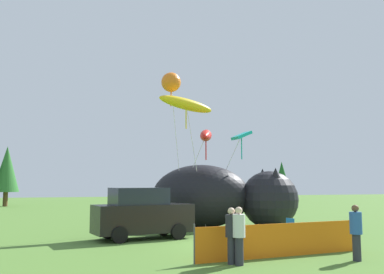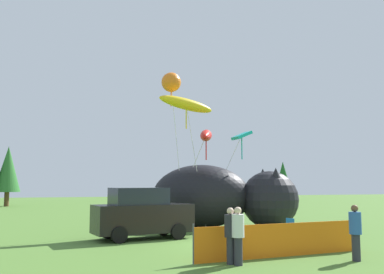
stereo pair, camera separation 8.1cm
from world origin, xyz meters
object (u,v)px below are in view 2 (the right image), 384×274
object	(u,v)px
folding_chair	(292,226)
inflatable_cat	(221,199)
spectator_in_grey_shirt	(355,230)
spectator_in_black_shirt	(231,233)
kite_red_lizard	(206,136)
kite_yellow_hero	(186,105)
spectator_in_green_shirt	(238,233)
kite_orange_flower	(171,83)
parked_car	(142,214)
kite_teal_diamond	(241,137)

from	to	relation	value
folding_chair	inflatable_cat	distance (m)	5.28
inflatable_cat	spectator_in_grey_shirt	distance (m)	10.36
inflatable_cat	spectator_in_grey_shirt	world-z (taller)	inflatable_cat
spectator_in_black_shirt	kite_red_lizard	world-z (taller)	kite_red_lizard
spectator_in_grey_shirt	kite_yellow_hero	bearing A→B (deg)	105.98
spectator_in_green_shirt	kite_yellow_hero	bearing A→B (deg)	83.79
spectator_in_black_shirt	kite_orange_flower	size ratio (longest dim) A/B	0.20
spectator_in_black_shirt	kite_orange_flower	bearing A→B (deg)	87.40
kite_orange_flower	spectator_in_grey_shirt	bearing A→B (deg)	-70.77
spectator_in_grey_shirt	kite_red_lizard	distance (m)	10.61
spectator_in_green_shirt	kite_orange_flower	world-z (taller)	kite_orange_flower
spectator_in_black_shirt	kite_red_lizard	xyz separation A→B (m)	(2.24, 9.06, 4.00)
parked_car	kite_teal_diamond	size ratio (longest dim) A/B	0.86
parked_car	kite_red_lizard	world-z (taller)	kite_red_lizard
inflatable_cat	spectator_in_grey_shirt	bearing A→B (deg)	-64.94
parked_car	folding_chair	distance (m)	6.60
folding_chair	kite_orange_flower	distance (m)	9.66
parked_car	spectator_in_grey_shirt	xyz separation A→B (m)	(5.53, -7.11, -0.14)
inflatable_cat	spectator_in_green_shirt	world-z (taller)	inflatable_cat
folding_chair	spectator_in_green_shirt	distance (m)	6.78
spectator_in_green_shirt	kite_red_lizard	world-z (taller)	kite_red_lizard
kite_yellow_hero	kite_orange_flower	bearing A→B (deg)	153.48
spectator_in_green_shirt	kite_red_lizard	xyz separation A→B (m)	(2.09, 9.29, 3.98)
spectator_in_grey_shirt	kite_red_lizard	world-z (taller)	kite_red_lizard
inflatable_cat	kite_orange_flower	size ratio (longest dim) A/B	0.97
spectator_in_green_shirt	spectator_in_black_shirt	xyz separation A→B (m)	(-0.15, 0.23, -0.02)
spectator_in_green_shirt	kite_teal_diamond	world-z (taller)	kite_teal_diamond
kite_yellow_hero	kite_orange_flower	distance (m)	1.47
inflatable_cat	spectator_in_black_shirt	size ratio (longest dim) A/B	4.80
folding_chair	kite_red_lizard	xyz separation A→B (m)	(-2.53, 4.33, 4.38)
kite_orange_flower	kite_red_lizard	world-z (taller)	kite_orange_flower
folding_chair	spectator_in_black_shirt	xyz separation A→B (m)	(-4.76, -4.73, 0.38)
spectator_in_green_shirt	inflatable_cat	bearing A→B (deg)	72.55
parked_car	inflatable_cat	world-z (taller)	inflatable_cat
kite_orange_flower	parked_car	bearing A→B (deg)	-123.84
folding_chair	inflatable_cat	bearing A→B (deg)	85.70
spectator_in_black_shirt	kite_teal_diamond	world-z (taller)	kite_teal_diamond
kite_orange_flower	kite_red_lizard	size ratio (longest dim) A/B	1.51
spectator_in_green_shirt	spectator_in_grey_shirt	bearing A→B (deg)	-6.07
spectator_in_green_shirt	kite_yellow_hero	world-z (taller)	kite_yellow_hero
folding_chair	spectator_in_green_shirt	world-z (taller)	spectator_in_green_shirt
folding_chair	kite_teal_diamond	xyz separation A→B (m)	(-0.46, 4.45, 4.37)
kite_orange_flower	inflatable_cat	bearing A→B (deg)	4.35
parked_car	kite_teal_diamond	distance (m)	7.52
kite_red_lizard	kite_teal_diamond	bearing A→B (deg)	3.28
inflatable_cat	kite_teal_diamond	bearing A→B (deg)	-5.19
parked_car	inflatable_cat	distance (m)	5.84
spectator_in_green_shirt	kite_yellow_hero	size ratio (longest dim) A/B	0.24
inflatable_cat	spectator_in_grey_shirt	size ratio (longest dim) A/B	4.63
folding_chair	parked_car	bearing A→B (deg)	143.52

